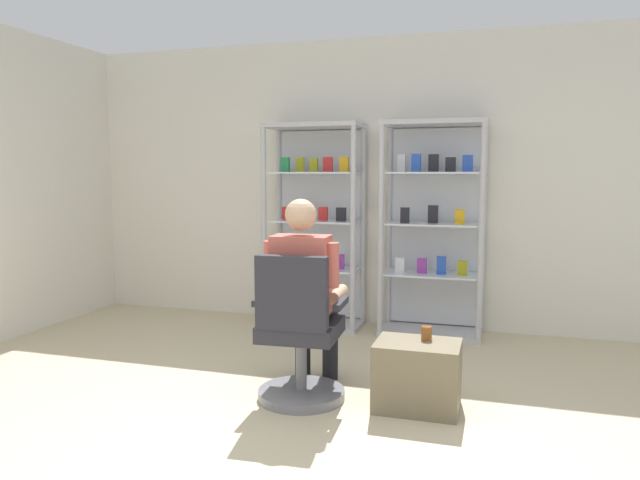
{
  "coord_description": "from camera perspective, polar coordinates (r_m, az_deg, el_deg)",
  "views": [
    {
      "loc": [
        1.13,
        -2.6,
        1.45
      ],
      "look_at": [
        -0.03,
        1.2,
        1.0
      ],
      "focal_mm": 33.41,
      "sensor_mm": 36.0,
      "label": 1
    }
  ],
  "objects": [
    {
      "name": "display_cabinet_left",
      "position": [
        5.64,
        -0.37,
        1.54
      ],
      "size": [
        0.9,
        0.45,
        1.9
      ],
      "color": "#B7B7BC",
      "rests_on": "ground"
    },
    {
      "name": "storage_crate",
      "position": [
        3.8,
        9.31,
        -12.68
      ],
      "size": [
        0.51,
        0.38,
        0.42
      ],
      "primitive_type": "cube",
      "color": "#72664C",
      "rests_on": "ground"
    },
    {
      "name": "tea_glass",
      "position": [
        3.79,
        10.18,
        -8.78
      ],
      "size": [
        0.07,
        0.07,
        0.09
      ],
      "primitive_type": "cylinder",
      "color": "brown",
      "rests_on": "storage_crate"
    },
    {
      "name": "display_cabinet_right",
      "position": [
        5.42,
        10.8,
        1.21
      ],
      "size": [
        0.9,
        0.45,
        1.9
      ],
      "color": "#B7B7BC",
      "rests_on": "ground"
    },
    {
      "name": "ground_plane",
      "position": [
        3.19,
        -6.15,
        -20.66
      ],
      "size": [
        7.2,
        7.2,
        0.0
      ],
      "primitive_type": "plane",
      "color": "#C6B793"
    },
    {
      "name": "seated_shopkeeper",
      "position": [
        3.88,
        -1.4,
        -4.51
      ],
      "size": [
        0.5,
        0.58,
        1.29
      ],
      "color": "black",
      "rests_on": "ground"
    },
    {
      "name": "office_chair",
      "position": [
        3.8,
        -2.04,
        -9.69
      ],
      "size": [
        0.58,
        0.56,
        0.96
      ],
      "color": "slate",
      "rests_on": "ground"
    },
    {
      "name": "back_wall",
      "position": [
        5.72,
        5.63,
        5.42
      ],
      "size": [
        6.0,
        0.1,
        2.7
      ],
      "primitive_type": "cube",
      "color": "silver",
      "rests_on": "ground"
    }
  ]
}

